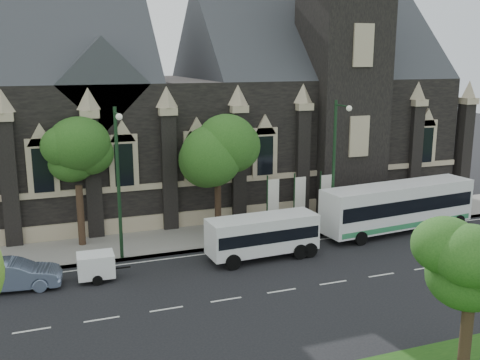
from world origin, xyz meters
name	(u,v)px	position (x,y,z in m)	size (l,w,h in m)	color
ground	(226,300)	(0.00, 0.00, 0.00)	(160.00, 160.00, 0.00)	black
sidewalk	(179,239)	(0.00, 9.50, 0.07)	(80.00, 5.00, 0.15)	gray
museum	(210,102)	(5.12, 18.78, 8.17)	(40.00, 17.70, 29.90)	black
tree_park_east	(473,260)	(6.18, -9.32, 4.62)	(3.40, 3.40, 6.28)	black
tree_walk_right	(219,147)	(3.21, 10.71, 5.82)	(4.08, 4.08, 7.80)	black
tree_walk_left	(80,156)	(-5.80, 10.70, 5.73)	(3.91, 3.91, 7.64)	black
street_lamp_near	(335,160)	(10.00, 7.09, 5.11)	(0.36, 1.88, 9.00)	#16331B
street_lamp_mid	(119,176)	(-4.00, 7.09, 5.11)	(0.36, 1.88, 9.00)	#16331B
banner_flag_left	(271,199)	(6.29, 9.00, 2.38)	(0.90, 0.10, 4.00)	#16331B
banner_flag_center	(298,196)	(8.29, 9.00, 2.38)	(0.90, 0.10, 4.00)	#16331B
banner_flag_right	(324,194)	(10.29, 9.00, 2.38)	(0.90, 0.10, 4.00)	#16331B
tour_coach	(398,206)	(14.48, 6.20, 1.81)	(11.54, 3.55, 3.31)	white
shuttle_bus	(263,234)	(3.92, 4.73, 1.48)	(6.70, 2.63, 2.55)	white
box_trailer	(96,265)	(-5.73, 4.72, 0.84)	(2.79, 1.64, 1.48)	white
sedan	(13,275)	(-9.85, 4.97, 0.78)	(1.66, 4.75, 1.56)	slate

